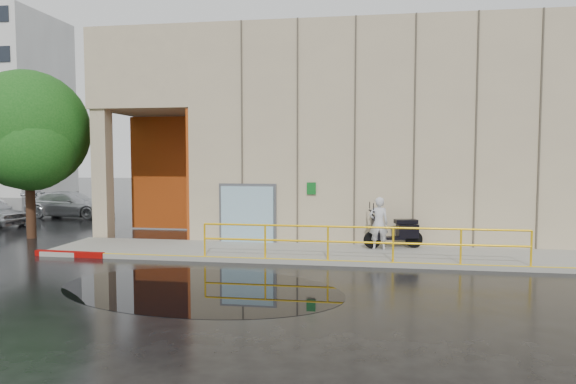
# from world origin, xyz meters

# --- Properties ---
(ground) EXTENTS (120.00, 120.00, 0.00)m
(ground) POSITION_xyz_m (0.00, 0.00, 0.00)
(ground) COLOR black
(ground) RESTS_ON ground
(sidewalk) EXTENTS (20.00, 3.00, 0.15)m
(sidewalk) POSITION_xyz_m (4.00, 4.50, 0.07)
(sidewalk) COLOR gray
(sidewalk) RESTS_ON ground
(building) EXTENTS (20.00, 10.17, 8.00)m
(building) POSITION_xyz_m (5.10, 10.98, 4.21)
(building) COLOR tan
(building) RESTS_ON ground
(guardrail) EXTENTS (9.56, 0.06, 1.03)m
(guardrail) POSITION_xyz_m (4.25, 3.15, 0.68)
(guardrail) COLOR #F2B60C
(guardrail) RESTS_ON sidewalk
(person) EXTENTS (0.69, 0.50, 1.74)m
(person) POSITION_xyz_m (4.82, 5.10, 1.02)
(person) COLOR silver
(person) RESTS_ON sidewalk
(scooter) EXTENTS (2.04, 1.09, 1.55)m
(scooter) POSITION_xyz_m (5.34, 5.44, 1.04)
(scooter) COLOR black
(scooter) RESTS_ON sidewalk
(red_curb) EXTENTS (2.41, 0.29, 0.18)m
(red_curb) POSITION_xyz_m (-5.00, 3.10, 0.09)
(red_curb) COLOR #8A0503
(red_curb) RESTS_ON ground
(puddle) EXTENTS (7.70, 5.35, 0.01)m
(puddle) POSITION_xyz_m (0.42, -0.14, 0.00)
(puddle) COLOR black
(puddle) RESTS_ON ground
(car_c) EXTENTS (4.72, 1.99, 1.36)m
(car_c) POSITION_xyz_m (-11.09, 13.01, 0.68)
(car_c) COLOR silver
(car_c) RESTS_ON ground
(tree_near) EXTENTS (4.64, 4.64, 6.56)m
(tree_near) POSITION_xyz_m (-8.51, 6.21, 4.06)
(tree_near) COLOR #321D10
(tree_near) RESTS_ON ground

